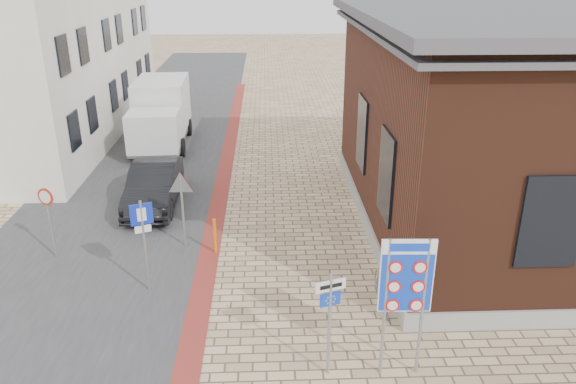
{
  "coord_description": "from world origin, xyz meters",
  "views": [
    {
      "loc": [
        -0.22,
        -9.92,
        8.1
      ],
      "look_at": [
        0.34,
        4.4,
        2.2
      ],
      "focal_mm": 35.0,
      "sensor_mm": 36.0,
      "label": 1
    }
  ],
  "objects_px": {
    "border_sign": "(406,279)",
    "bollard": "(215,237)",
    "sedan": "(154,185)",
    "parking_sign": "(143,230)",
    "essen_sign": "(330,309)",
    "box_truck": "(160,113)"
  },
  "relations": [
    {
      "from": "border_sign",
      "to": "parking_sign",
      "type": "relative_size",
      "value": 1.23
    },
    {
      "from": "essen_sign",
      "to": "bollard",
      "type": "distance_m",
      "value": 6.17
    },
    {
      "from": "parking_sign",
      "to": "essen_sign",
      "type": "bearing_deg",
      "value": -60.2
    },
    {
      "from": "box_truck",
      "to": "border_sign",
      "type": "height_order",
      "value": "border_sign"
    },
    {
      "from": "border_sign",
      "to": "bollard",
      "type": "xyz_separation_m",
      "value": [
        -4.3,
        5.42,
        -1.73
      ]
    },
    {
      "from": "box_truck",
      "to": "essen_sign",
      "type": "distance_m",
      "value": 17.45
    },
    {
      "from": "sedan",
      "to": "essen_sign",
      "type": "distance_m",
      "value": 10.57
    },
    {
      "from": "essen_sign",
      "to": "parking_sign",
      "type": "relative_size",
      "value": 0.94
    },
    {
      "from": "border_sign",
      "to": "essen_sign",
      "type": "distance_m",
      "value": 1.65
    },
    {
      "from": "essen_sign",
      "to": "parking_sign",
      "type": "xyz_separation_m",
      "value": [
        -4.4,
        3.43,
        0.17
      ]
    },
    {
      "from": "sedan",
      "to": "box_truck",
      "type": "bearing_deg",
      "value": 96.17
    },
    {
      "from": "parking_sign",
      "to": "sedan",
      "type": "bearing_deg",
      "value": 76.17
    },
    {
      "from": "sedan",
      "to": "border_sign",
      "type": "distance_m",
      "value": 11.48
    },
    {
      "from": "essen_sign",
      "to": "bollard",
      "type": "xyz_separation_m",
      "value": [
        -2.8,
        5.4,
        -1.04
      ]
    },
    {
      "from": "essen_sign",
      "to": "parking_sign",
      "type": "bearing_deg",
      "value": 123.57
    },
    {
      "from": "essen_sign",
      "to": "parking_sign",
      "type": "height_order",
      "value": "parking_sign"
    },
    {
      "from": "sedan",
      "to": "border_sign",
      "type": "height_order",
      "value": "border_sign"
    },
    {
      "from": "border_sign",
      "to": "parking_sign",
      "type": "xyz_separation_m",
      "value": [
        -5.9,
        3.45,
        -0.52
      ]
    },
    {
      "from": "bollard",
      "to": "border_sign",
      "type": "bearing_deg",
      "value": -51.57
    },
    {
      "from": "sedan",
      "to": "bollard",
      "type": "height_order",
      "value": "sedan"
    },
    {
      "from": "border_sign",
      "to": "bollard",
      "type": "bearing_deg",
      "value": 130.44
    },
    {
      "from": "parking_sign",
      "to": "bollard",
      "type": "distance_m",
      "value": 2.81
    }
  ]
}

